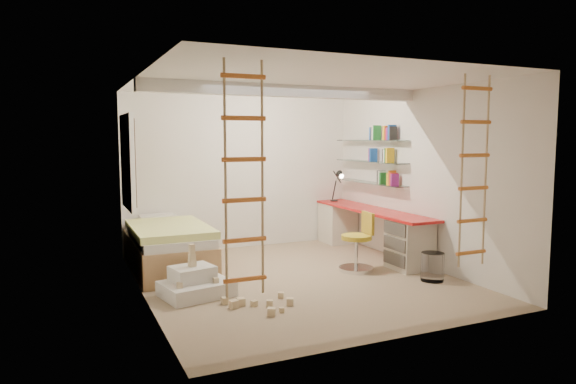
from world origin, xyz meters
name	(u,v)px	position (x,y,z in m)	size (l,w,h in m)	color
floor	(297,279)	(0.00, 0.00, 0.00)	(4.50, 4.50, 0.00)	#978061
ceiling_beam	(288,91)	(0.00, 0.30, 2.52)	(4.00, 0.18, 0.16)	white
window_frame	(127,162)	(-1.97, 1.50, 1.55)	(0.06, 1.15, 1.35)	white
window_blind	(130,162)	(-1.93, 1.50, 1.55)	(0.02, 1.00, 1.20)	#4C2D1E
rope_ladder_left	(244,180)	(-1.35, -1.75, 1.52)	(0.41, 0.04, 2.13)	#D36324
rope_ladder_right	(474,172)	(1.35, -1.75, 1.52)	(0.41, 0.04, 2.13)	#C76B22
waste_bin	(432,267)	(1.61, -0.81, 0.19)	(0.30, 0.30, 0.38)	white
desk	(370,230)	(1.72, 0.86, 0.40)	(0.56, 2.80, 0.75)	red
shelves	(370,162)	(1.87, 1.13, 1.50)	(0.25, 1.80, 0.71)	white
bed	(168,247)	(-1.48, 1.23, 0.33)	(1.02, 2.00, 0.69)	#AD7F51
task_lamp	(339,181)	(1.67, 1.82, 1.14)	(0.14, 0.36, 0.57)	black
swivel_chair	(358,249)	(0.98, 0.05, 0.31)	(0.55, 0.55, 0.84)	gold
play_platform	(195,284)	(-1.43, -0.16, 0.14)	(0.90, 0.77, 0.35)	silver
toy_blocks	(235,288)	(-1.07, -0.59, 0.17)	(1.20, 1.19, 0.62)	#CCB284
books	(370,152)	(1.87, 1.13, 1.65)	(0.14, 0.70, 0.92)	#8C1E7F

